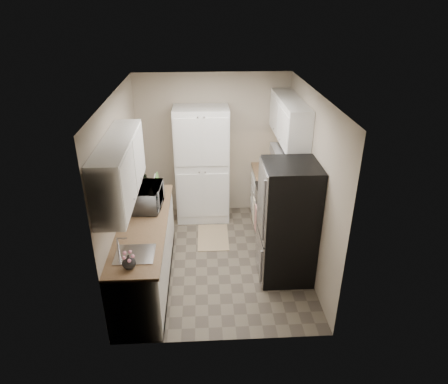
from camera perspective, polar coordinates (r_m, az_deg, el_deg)
The scene contains 16 objects.
ground at distance 6.16m, azimuth -0.95°, elevation -9.51°, with size 3.20×3.20×0.00m, color #665B4C.
room_shell at distance 5.36m, azimuth -1.26°, elevation 4.66°, with size 2.64×3.24×2.52m.
pantry_cabinet at distance 6.82m, azimuth -3.14°, elevation 3.83°, with size 0.90×0.55×2.00m, color white.
base_cabinet_left at distance 5.61m, azimuth -11.07°, elevation -8.58°, with size 0.60×2.30×0.88m, color white.
countertop_left at distance 5.36m, azimuth -11.49°, elevation -4.54°, with size 0.63×2.33×0.04m, color #846647.
base_cabinet_right at distance 7.04m, azimuth 6.70°, elevation -0.59°, with size 0.60×0.80×0.88m, color white.
countertop_right at distance 6.85m, azimuth 6.90°, elevation 2.84°, with size 0.63×0.83×0.04m, color #846647.
electric_range at distance 6.33m, azimuth 7.74°, elevation -3.56°, with size 0.71×0.78×1.13m.
refrigerator at distance 5.46m, azimuth 9.09°, elevation -4.34°, with size 0.70×0.72×1.70m, color #B7B7BC.
microwave at distance 5.65m, azimuth -10.93°, elevation -0.72°, with size 0.58×0.39×0.32m, color #A7A7AB.
wine_bottle at distance 6.14m, azimuth -11.31°, elevation 1.53°, with size 0.08×0.08×0.33m, color black.
flower_vase at distance 4.53m, azimuth -13.43°, elevation -9.66°, with size 0.15×0.15×0.16m, color silver.
cutting_board at distance 6.09m, azimuth -9.35°, elevation 1.24°, with size 0.02×0.22×0.28m, color #55933E.
toaster_oven at distance 6.75m, azimuth 7.89°, elevation 3.67°, with size 0.31×0.39×0.23m, color #AFB0B4.
fruit_basket at distance 6.68m, azimuth 8.07°, elevation 4.97°, with size 0.25×0.25×0.11m, color #DE6A00, non-canonical shape.
kitchen_mat at distance 6.65m, azimuth -1.57°, elevation -6.47°, with size 0.50×0.80×0.01m, color tan.
Camera 1 is at (-0.18, -4.99, 3.60)m, focal length 32.00 mm.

